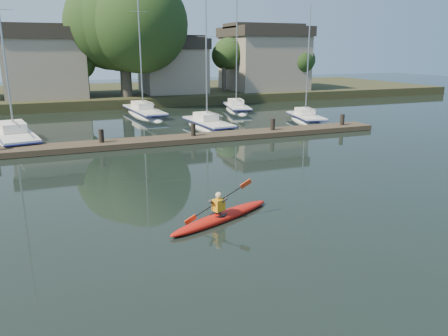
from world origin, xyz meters
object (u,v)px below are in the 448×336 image
object	(u,v)px
kayak	(221,215)
sailboat_6	(144,117)
sailboat_1	(16,145)
sailboat_3	(208,130)
dock	(149,141)
sailboat_7	(237,112)
sailboat_4	(306,123)

from	to	relation	value
kayak	sailboat_6	xyz separation A→B (m)	(2.58, 27.07, -0.37)
sailboat_1	sailboat_3	size ratio (longest dim) A/B	1.21
sailboat_3	sailboat_6	size ratio (longest dim) A/B	0.76
sailboat_6	dock	bearing A→B (deg)	-104.83
kayak	sailboat_6	bearing A→B (deg)	60.27
kayak	sailboat_7	size ratio (longest dim) A/B	0.39
sailboat_4	sailboat_6	world-z (taller)	sailboat_6
dock	sailboat_4	xyz separation A→B (m)	(14.59, 4.54, -0.38)
kayak	sailboat_1	world-z (taller)	sailboat_1
kayak	sailboat_3	distance (m)	19.30
sailboat_3	dock	bearing A→B (deg)	-147.03
sailboat_1	sailboat_7	xyz separation A→B (m)	(19.86, 8.79, 0.02)
sailboat_3	sailboat_6	xyz separation A→B (m)	(-3.34, 8.70, -0.00)
sailboat_6	sailboat_7	world-z (taller)	sailboat_6
sailboat_3	sailboat_1	bearing A→B (deg)	175.63
sailboat_3	sailboat_6	bearing A→B (deg)	105.36
sailboat_1	sailboat_6	size ratio (longest dim) A/B	0.92
sailboat_6	sailboat_7	distance (m)	9.37
kayak	sailboat_4	bearing A→B (deg)	26.76
sailboat_1	sailboat_6	xyz separation A→B (m)	(10.49, 9.01, 0.01)
kayak	sailboat_4	xyz separation A→B (m)	(14.88, 18.42, -0.36)
kayak	dock	xyz separation A→B (m)	(0.30, 13.87, 0.02)
sailboat_3	sailboat_4	bearing A→B (deg)	-5.36
kayak	sailboat_3	world-z (taller)	sailboat_3
kayak	dock	bearing A→B (deg)	64.49
sailboat_1	sailboat_4	bearing A→B (deg)	-10.17
sailboat_6	kayak	bearing A→B (deg)	-100.46
dock	sailboat_1	size ratio (longest dim) A/B	2.33
sailboat_3	sailboat_6	world-z (taller)	sailboat_6
sailboat_3	sailboat_4	distance (m)	8.96
dock	sailboat_1	xyz separation A→B (m)	(-8.21, 4.19, -0.40)
dock	sailboat_4	world-z (taller)	sailboat_4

